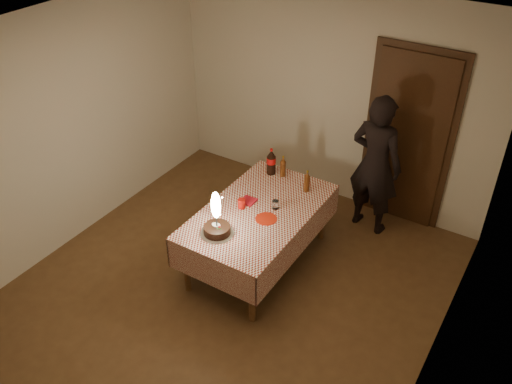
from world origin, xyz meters
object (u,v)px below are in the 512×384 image
Objects in this scene: red_cup at (242,204)px; amber_bottle_right at (307,182)px; amber_bottle_left at (283,167)px; photographer at (375,165)px; cola_bottle at (271,162)px; birthday_cake at (217,223)px; clear_cup at (275,205)px; dining_table at (259,218)px; red_plate at (266,219)px.

amber_bottle_right is (0.42, 0.63, 0.07)m from red_cup.
photographer is at bearing 32.15° from amber_bottle_left.
cola_bottle reaches higher than amber_bottle_right.
red_cup is (-0.03, 0.48, -0.08)m from birthday_cake.
birthday_cake reaches higher than amber_bottle_right.
amber_bottle_left is (0.14, 0.02, -0.03)m from cola_bottle.
cola_bottle is (-0.38, 0.55, 0.11)m from clear_cup.
red_cup is 1.11× the size of clear_cup.
amber_bottle_left is 1.00× the size of amber_bottle_right.
amber_bottle_right is at bearing 74.78° from clear_cup.
birthday_cake is (-0.14, -0.53, 0.22)m from dining_table.
clear_cup is at bearing -55.58° from cola_bottle.
amber_bottle_right is 0.15× the size of photographer.
red_cup is 0.39× the size of amber_bottle_right.
photographer reaches higher than cola_bottle.
birthday_cake is at bearing -91.20° from amber_bottle_left.
clear_cup is at bearing -67.27° from amber_bottle_left.
birthday_cake is 1.17m from amber_bottle_right.
cola_bottle is at bearing 110.52° from dining_table.
dining_table is 0.66m from amber_bottle_right.
red_plate is 0.32m from red_cup.
amber_bottle_left is at bearing 160.98° from amber_bottle_right.
amber_bottle_right is (0.12, 0.45, 0.07)m from clear_cup.
photographer reaches higher than birthday_cake.
amber_bottle_left is (-0.26, 0.79, 0.11)m from red_plate.
dining_table is 7.82× the size of red_plate.
amber_bottle_right is (0.50, -0.10, -0.03)m from cola_bottle.
cola_bottle is at bearing 95.29° from birthday_cake.
clear_cup is (0.27, 0.65, -0.08)m from birthday_cake.
amber_bottle_left reaches higher than clear_cup.
red_plate is at bearing -71.87° from amber_bottle_left.
dining_table is at bearing -135.69° from clear_cup.
birthday_cake reaches higher than dining_table.
birthday_cake is 1.99m from photographer.
cola_bottle is at bearing 168.55° from amber_bottle_right.
photographer is at bearing 60.88° from clear_cup.
red_cup is at bearing -150.09° from clear_cup.
amber_bottle_right reaches higher than dining_table.
birthday_cake is at bearing -86.13° from red_cup.
photographer is (0.93, 1.30, 0.09)m from red_cup.
birthday_cake is 1.51× the size of cola_bottle.
amber_bottle_right is (0.11, 0.66, 0.11)m from red_plate.
amber_bottle_left is (-0.12, 0.70, 0.21)m from dining_table.
dining_table is 6.75× the size of amber_bottle_right.
amber_bottle_right is at bearing 70.52° from birthday_cake.
red_cup reaches higher than red_plate.
dining_table is 1.03× the size of photographer.
amber_bottle_left is at bearing 99.39° from dining_table.
red_plate is at bearing -62.63° from cola_bottle.
cola_bottle is at bearing 117.37° from red_plate.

